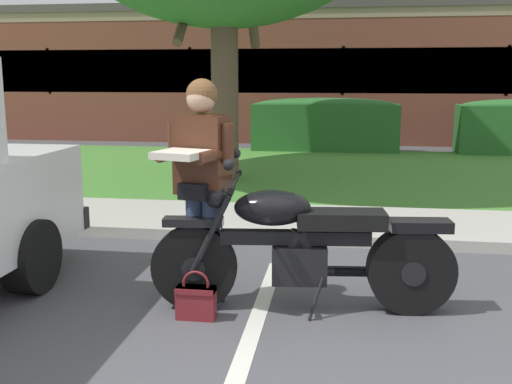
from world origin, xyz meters
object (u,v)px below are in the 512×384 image
(rider_person, at_px, (201,175))
(hedge_left, at_px, (325,124))
(handbag, at_px, (196,299))
(motorcycle, at_px, (314,248))
(brick_building, at_px, (345,74))

(rider_person, xyz_separation_m, hedge_left, (0.51, 9.64, -0.36))
(handbag, height_order, hedge_left, hedge_left)
(handbag, bearing_deg, rider_person, 93.78)
(motorcycle, bearing_deg, brick_building, 89.96)
(motorcycle, xyz_separation_m, hedge_left, (-0.33, 9.62, 0.17))
(motorcycle, height_order, hedge_left, hedge_left)
(handbag, relative_size, hedge_left, 0.11)
(motorcycle, xyz_separation_m, handbag, (-0.82, -0.30, -0.34))
(motorcycle, distance_m, brick_building, 16.45)
(handbag, bearing_deg, hedge_left, 87.17)
(hedge_left, bearing_deg, handbag, -92.83)
(motorcycle, relative_size, handbag, 6.23)
(rider_person, bearing_deg, hedge_left, 86.98)
(rider_person, bearing_deg, motorcycle, 1.20)
(hedge_left, relative_size, brick_building, 0.14)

